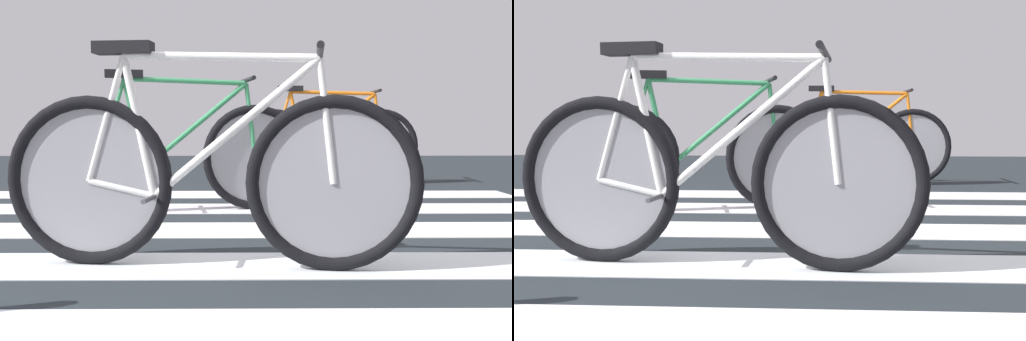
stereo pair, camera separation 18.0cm
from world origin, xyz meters
TOP-DOWN VIEW (x-y plane):
  - ground at (0.00, 0.00)m, footprint 18.00×14.00m
  - crosswalk_markings at (0.03, 0.10)m, footprint 5.43×4.25m
  - bicycle_1_of_3 at (0.22, -0.30)m, footprint 1.73×0.52m
  - bicycle_2_of_3 at (-0.08, 1.14)m, footprint 1.71×0.56m
  - bicycle_3_of_3 at (1.12, 2.79)m, footprint 1.74×0.52m

SIDE VIEW (x-z plane):
  - ground at x=0.00m, z-range 0.00..0.02m
  - crosswalk_markings at x=0.03m, z-range 0.02..0.02m
  - bicycle_1_of_3 at x=0.22m, z-range -0.06..0.87m
  - bicycle_2_of_3 at x=-0.08m, z-range -0.06..0.87m
  - bicycle_3_of_3 at x=1.12m, z-range -0.06..0.87m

